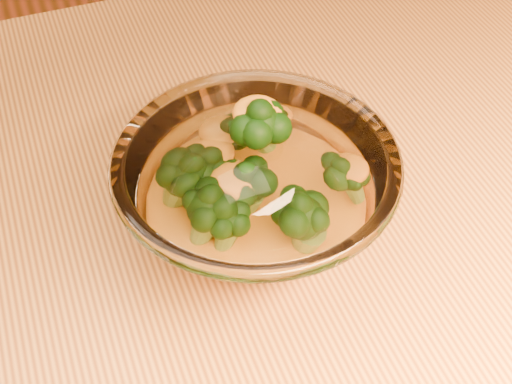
# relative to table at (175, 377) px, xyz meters

# --- Properties ---
(table) EXTENTS (1.20, 0.80, 0.75)m
(table) POSITION_rel_table_xyz_m (0.00, 0.00, 0.00)
(table) COLOR #BA8337
(table) RESTS_ON ground
(glass_bowl) EXTENTS (0.20, 0.20, 0.09)m
(glass_bowl) POSITION_rel_table_xyz_m (0.08, 0.03, 0.14)
(glass_bowl) COLOR white
(glass_bowl) RESTS_ON table
(cheese_sauce) EXTENTS (0.11, 0.11, 0.03)m
(cheese_sauce) POSITION_rel_table_xyz_m (0.08, 0.03, 0.13)
(cheese_sauce) COLOR #ECA213
(cheese_sauce) RESTS_ON glass_bowl
(broccoli_heap) EXTENTS (0.13, 0.13, 0.08)m
(broccoli_heap) POSITION_rel_table_xyz_m (0.08, 0.04, 0.16)
(broccoli_heap) COLOR black
(broccoli_heap) RESTS_ON cheese_sauce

